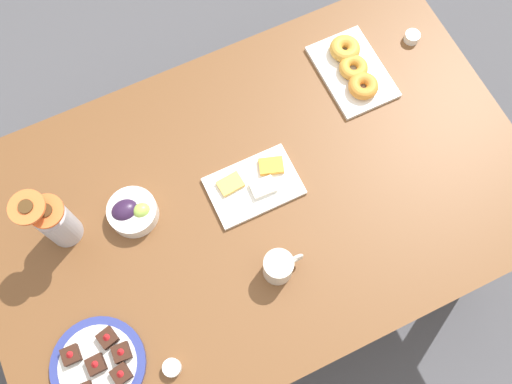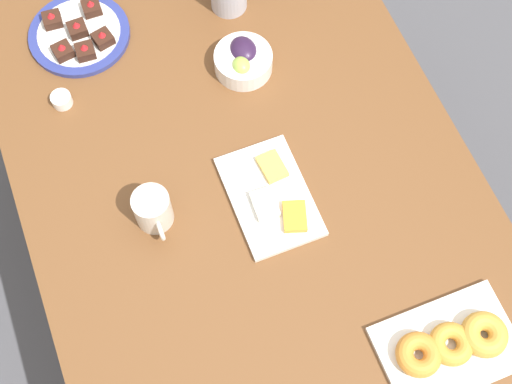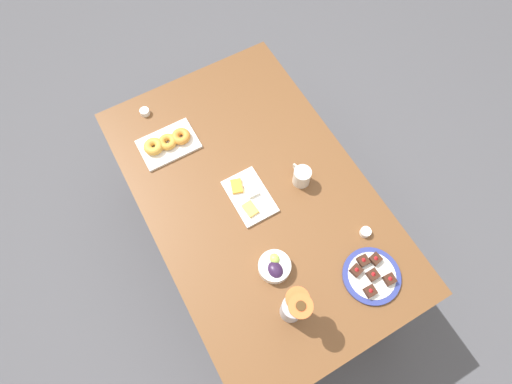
# 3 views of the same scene
# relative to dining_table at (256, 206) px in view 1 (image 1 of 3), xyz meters

# --- Properties ---
(ground_plane) EXTENTS (6.00, 6.00, 0.00)m
(ground_plane) POSITION_rel_dining_table_xyz_m (0.00, 0.00, -0.65)
(ground_plane) COLOR #4C4C51
(dining_table) EXTENTS (1.60, 1.00, 0.74)m
(dining_table) POSITION_rel_dining_table_xyz_m (0.00, 0.00, 0.00)
(dining_table) COLOR brown
(dining_table) RESTS_ON ground_plane
(coffee_mug) EXTENTS (0.12, 0.08, 0.10)m
(coffee_mug) POSITION_rel_dining_table_xyz_m (-0.04, -0.22, 0.13)
(coffee_mug) COLOR beige
(coffee_mug) RESTS_ON dining_table
(grape_bowl) EXTENTS (0.14, 0.14, 0.07)m
(grape_bowl) POSITION_rel_dining_table_xyz_m (-0.34, 0.10, 0.12)
(grape_bowl) COLOR white
(grape_bowl) RESTS_ON dining_table
(cheese_platter) EXTENTS (0.26, 0.17, 0.03)m
(cheese_platter) POSITION_rel_dining_table_xyz_m (0.01, 0.03, 0.10)
(cheese_platter) COLOR white
(cheese_platter) RESTS_ON dining_table
(croissant_platter) EXTENTS (0.19, 0.28, 0.05)m
(croissant_platter) POSITION_rel_dining_table_xyz_m (0.45, 0.24, 0.11)
(croissant_platter) COLOR white
(croissant_platter) RESTS_ON dining_table
(jam_cup_honey) EXTENTS (0.05, 0.05, 0.03)m
(jam_cup_honey) POSITION_rel_dining_table_xyz_m (0.68, 0.27, 0.10)
(jam_cup_honey) COLOR white
(jam_cup_honey) RESTS_ON dining_table
(jam_cup_berry) EXTENTS (0.05, 0.05, 0.03)m
(jam_cup_berry) POSITION_rel_dining_table_xyz_m (-0.40, -0.33, 0.10)
(jam_cup_berry) COLOR white
(jam_cup_berry) RESTS_ON dining_table
(dessert_plate) EXTENTS (0.25, 0.25, 0.05)m
(dessert_plate) POSITION_rel_dining_table_xyz_m (-0.57, -0.24, 0.10)
(dessert_plate) COLOR navy
(dessert_plate) RESTS_ON dining_table
(flower_vase) EXTENTS (0.12, 0.11, 0.27)m
(flower_vase) POSITION_rel_dining_table_xyz_m (-0.53, 0.13, 0.18)
(flower_vase) COLOR #B2B2BC
(flower_vase) RESTS_ON dining_table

